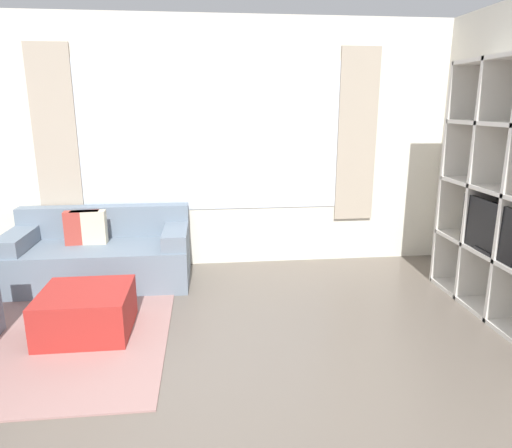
{
  "coord_description": "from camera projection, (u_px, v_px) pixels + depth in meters",
  "views": [
    {
      "loc": [
        -0.07,
        -1.73,
        1.78
      ],
      "look_at": [
        0.32,
        1.83,
        0.85
      ],
      "focal_mm": 32.0,
      "sensor_mm": 36.0,
      "label": 1
    }
  ],
  "objects": [
    {
      "name": "wall_back",
      "position": [
        212.0,
        145.0,
        5.01
      ],
      "size": [
        6.49,
        0.11,
        2.7
      ],
      "color": "silver",
      "rests_on": "ground_plane"
    },
    {
      "name": "ottoman",
      "position": [
        87.0,
        312.0,
        3.65
      ],
      "size": [
        0.69,
        0.66,
        0.36
      ],
      "color": "#A82823",
      "rests_on": "ground_plane"
    },
    {
      "name": "area_rug",
      "position": [
        34.0,
        336.0,
        3.62
      ],
      "size": [
        2.11,
        2.08,
        0.01
      ],
      "primitive_type": "cube",
      "color": "gray",
      "rests_on": "ground_plane"
    },
    {
      "name": "couch_main",
      "position": [
        101.0,
        255.0,
        4.7
      ],
      "size": [
        1.78,
        0.85,
        0.75
      ],
      "color": "slate",
      "rests_on": "ground_plane"
    }
  ]
}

